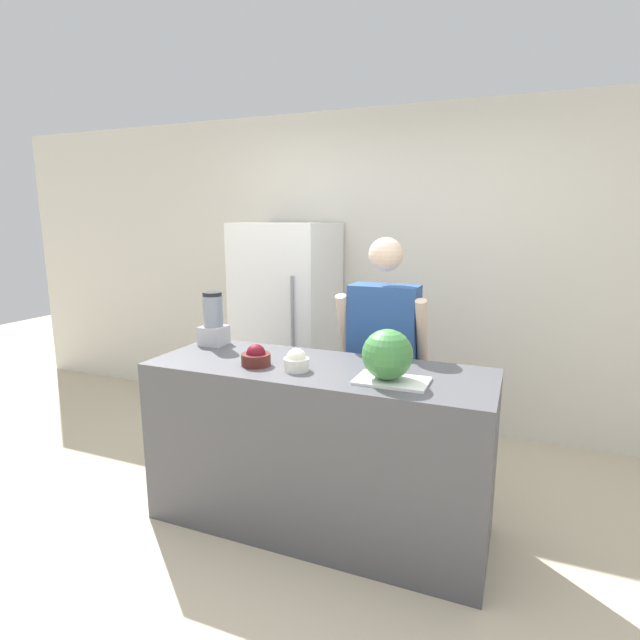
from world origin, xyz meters
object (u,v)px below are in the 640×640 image
(person, at_px, (383,363))
(blender, at_px, (213,321))
(refrigerator, at_px, (288,326))
(watermelon, at_px, (387,354))
(bowl_cherries, at_px, (256,357))
(bowl_cream, at_px, (296,361))

(person, distance_m, blender, 1.11)
(refrigerator, bearing_deg, blender, -90.03)
(watermelon, bearing_deg, person, 106.39)
(person, distance_m, watermelon, 0.76)
(bowl_cherries, bearing_deg, blender, 147.59)
(refrigerator, xyz_separation_m, bowl_cream, (0.72, -1.37, 0.14))
(person, relative_size, bowl_cream, 12.08)
(refrigerator, relative_size, bowl_cream, 12.67)
(person, bearing_deg, blender, -159.35)
(bowl_cherries, bearing_deg, watermelon, -0.41)
(watermelon, relative_size, bowl_cream, 1.86)
(blender, bearing_deg, bowl_cherries, -32.41)
(bowl_cherries, relative_size, blender, 0.48)
(watermelon, height_order, blender, blender)
(refrigerator, height_order, person, refrigerator)
(person, bearing_deg, bowl_cream, -112.87)
(refrigerator, relative_size, watermelon, 6.82)
(watermelon, xyz_separation_m, blender, (-1.21, 0.31, 0.01))
(person, xyz_separation_m, blender, (-1.00, -0.38, 0.27))
(refrigerator, relative_size, bowl_cherries, 10.59)
(watermelon, distance_m, bowl_cherries, 0.74)
(person, height_order, watermelon, person)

